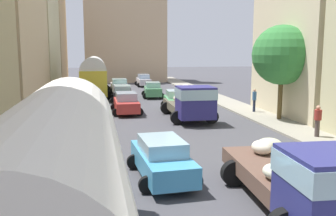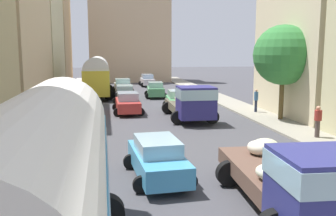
{
  "view_description": "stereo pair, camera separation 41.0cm",
  "coord_description": "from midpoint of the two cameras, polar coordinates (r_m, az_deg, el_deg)",
  "views": [
    {
      "loc": [
        -4.05,
        -2.41,
        4.71
      ],
      "look_at": [
        0.0,
        19.57,
        1.27
      ],
      "focal_mm": 39.96,
      "sensor_mm": 36.0,
      "label": 1
    },
    {
      "loc": [
        -3.65,
        -2.48,
        4.71
      ],
      "look_at": [
        0.0,
        19.57,
        1.27
      ],
      "focal_mm": 39.96,
      "sensor_mm": 36.0,
      "label": 2
    }
  ],
  "objects": [
    {
      "name": "building_right_2",
      "position": [
        28.77,
        20.17,
        10.31
      ],
      "size": [
        4.3,
        9.42,
        11.51
      ],
      "color": "beige",
      "rests_on": "ground"
    },
    {
      "name": "car_2",
      "position": [
        49.8,
        -3.98,
        4.23
      ],
      "size": [
        2.18,
        4.13,
        1.61
      ],
      "color": "silver",
      "rests_on": "ground"
    },
    {
      "name": "cargo_truck_0",
      "position": [
        11.07,
        18.92,
        -10.09
      ],
      "size": [
        3.19,
        6.92,
        2.33
      ],
      "color": "navy",
      "rests_on": "ground"
    },
    {
      "name": "ground_plane",
      "position": [
        30.07,
        -2.96,
        -0.27
      ],
      "size": [
        154.0,
        154.0,
        0.0
      ],
      "primitive_type": "plane",
      "color": "#424247"
    },
    {
      "name": "cargo_truck_1",
      "position": [
        25.21,
        2.96,
        0.94
      ],
      "size": [
        3.2,
        6.95,
        2.46
      ],
      "color": "navy",
      "rests_on": "ground"
    },
    {
      "name": "car_0",
      "position": [
        29.95,
        0.86,
        1.23
      ],
      "size": [
        2.42,
        3.92,
        1.58
      ],
      "color": "#49995B",
      "rests_on": "ground"
    },
    {
      "name": "building_left_3",
      "position": [
        42.19,
        -19.99,
        10.31
      ],
      "size": [
        4.63,
        10.15,
        12.42
      ],
      "color": "beige",
      "rests_on": "ground"
    },
    {
      "name": "car_1",
      "position": [
        37.71,
        -2.66,
        2.78
      ],
      "size": [
        2.34,
        3.78,
        1.58
      ],
      "color": "#4A8D5B",
      "rests_on": "ground"
    },
    {
      "name": "parked_bus_0",
      "position": [
        7.2,
        -18.14,
        -12.12
      ],
      "size": [
        3.27,
        8.63,
        3.98
      ],
      "color": "teal",
      "rests_on": "ground"
    },
    {
      "name": "building_left_4",
      "position": [
        52.62,
        -18.55,
        10.07
      ],
      "size": [
        5.0,
        9.3,
        12.65
      ],
      "color": "tan",
      "rests_on": "ground"
    },
    {
      "name": "car_6",
      "position": [
        42.84,
        -7.71,
        3.41
      ],
      "size": [
        2.45,
        3.88,
        1.55
      ],
      "color": "white",
      "rests_on": "ground"
    },
    {
      "name": "sidewalk_left",
      "position": [
        30.0,
        -16.83,
        -0.52
      ],
      "size": [
        2.5,
        70.0,
        0.14
      ],
      "primitive_type": "cube",
      "color": "#B1A2A2",
      "rests_on": "ground"
    },
    {
      "name": "parked_bus_1",
      "position": [
        38.97,
        -11.55,
        4.96
      ],
      "size": [
        3.38,
        9.2,
        4.09
      ],
      "color": "gold",
      "rests_on": "ground"
    },
    {
      "name": "distant_church",
      "position": [
        58.28,
        -6.78,
        11.42
      ],
      "size": [
        11.99,
        7.02,
        20.38
      ],
      "color": "tan",
      "rests_on": "ground"
    },
    {
      "name": "car_4",
      "position": [
        28.34,
        -6.8,
        0.76
      ],
      "size": [
        2.3,
        4.25,
        1.6
      ],
      "color": "#BB322C",
      "rests_on": "ground"
    },
    {
      "name": "pedestrian_1",
      "position": [
        28.82,
        12.64,
        1.3
      ],
      "size": [
        0.39,
        0.39,
        1.86
      ],
      "color": "#21273D",
      "rests_on": "ground"
    },
    {
      "name": "pedestrian_4",
      "position": [
        21.41,
        21.36,
        -1.73
      ],
      "size": [
        0.52,
        0.52,
        1.83
      ],
      "color": "#4A3D3A",
      "rests_on": "ground"
    },
    {
      "name": "sidewalk_right",
      "position": [
        31.81,
        10.1,
        0.23
      ],
      "size": [
        2.5,
        70.0,
        0.14
      ],
      "primitive_type": "cube",
      "color": "gray",
      "rests_on": "ground"
    },
    {
      "name": "car_3",
      "position": [
        13.92,
        -1.8,
        -7.7
      ],
      "size": [
        2.42,
        4.41,
        1.52
      ],
      "color": "#4296C7",
      "rests_on": "ground"
    },
    {
      "name": "building_left_2",
      "position": [
        30.32,
        -23.77,
        10.24
      ],
      "size": [
        4.69,
        12.63,
        11.69
      ],
      "color": "tan",
      "rests_on": "ground"
    },
    {
      "name": "car_5",
      "position": [
        34.63,
        -7.29,
        2.18
      ],
      "size": [
        2.36,
        4.27,
        1.55
      ],
      "color": "#282A2D",
      "rests_on": "ground"
    },
    {
      "name": "roadside_tree_2",
      "position": [
        26.02,
        16.55,
        7.74
      ],
      "size": [
        3.96,
        3.96,
        6.41
      ],
      "color": "brown",
      "rests_on": "ground"
    }
  ]
}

